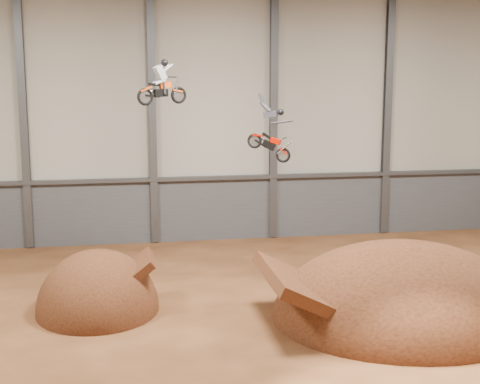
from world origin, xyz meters
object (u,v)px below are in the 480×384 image
takeoff_ramp (98,310)px  landing_ramp (402,317)px  fmx_rider_a (162,80)px  fmx_rider_b (266,128)px

takeoff_ramp → landing_ramp: size_ratio=0.55×
takeoff_ramp → fmx_rider_a: 9.51m
landing_ramp → fmx_rider_a: (-8.74, 4.39, 8.97)m
takeoff_ramp → fmx_rider_a: fmx_rider_a is taller
takeoff_ramp → fmx_rider_b: (6.95, 0.98, 7.03)m
takeoff_ramp → landing_ramp: 11.87m
landing_ramp → fmx_rider_a: fmx_rider_a is taller
takeoff_ramp → landing_ramp: landing_ramp is taller
fmx_rider_a → fmx_rider_b: size_ratio=0.84×
fmx_rider_a → landing_ramp: bearing=-48.9°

